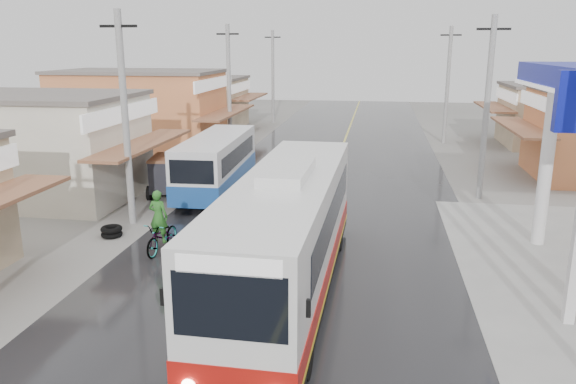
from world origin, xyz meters
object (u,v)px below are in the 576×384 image
(coach_bus, at_px, (288,233))
(cyclist, at_px, (161,232))
(tricycle_near, at_px, (169,174))
(second_bus, at_px, (217,163))
(tyre_stack, at_px, (112,231))

(coach_bus, xyz_separation_m, cyclist, (-4.68, 2.48, -1.03))
(coach_bus, xyz_separation_m, tricycle_near, (-7.05, 9.45, -0.69))
(coach_bus, relative_size, second_bus, 1.45)
(second_bus, distance_m, tyre_stack, 7.11)
(coach_bus, bearing_deg, second_bus, 116.86)
(second_bus, height_order, cyclist, second_bus)
(coach_bus, relative_size, tricycle_near, 4.78)
(second_bus, bearing_deg, tyre_stack, -108.86)
(cyclist, xyz_separation_m, tyre_stack, (-2.40, 1.18, -0.52))
(coach_bus, bearing_deg, cyclist, 153.05)
(second_bus, bearing_deg, cyclist, -89.32)
(second_bus, xyz_separation_m, tyre_stack, (-2.05, -6.69, -1.23))
(cyclist, bearing_deg, tricycle_near, 115.11)
(second_bus, xyz_separation_m, tricycle_near, (-2.03, -0.91, -0.37))
(tricycle_near, bearing_deg, tyre_stack, -99.88)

